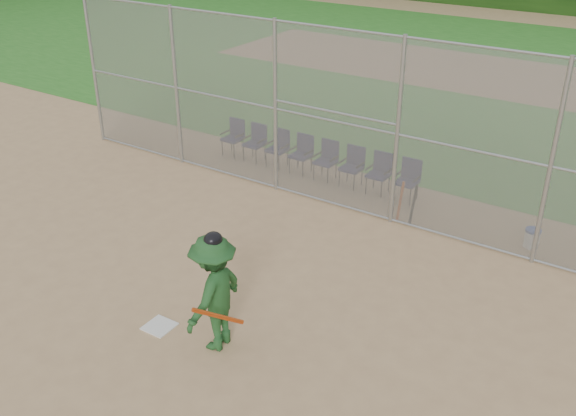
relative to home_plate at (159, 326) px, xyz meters
The scene contains 16 objects.
ground 0.75m from the home_plate, 40.51° to the left, with size 100.00×100.00×0.00m, color tan.
grass_strip 18.49m from the home_plate, 88.24° to the left, with size 100.00×100.00×0.00m, color #276C20.
dirt_patch_far 18.49m from the home_plate, 88.24° to the left, with size 24.00×24.00×0.00m, color tan.
backstop_fence 5.89m from the home_plate, 84.10° to the left, with size 16.09×0.09×4.00m.
home_plate is the anchor object (origin of this frame).
batter_at_plate 1.46m from the home_plate, ahead, with size 1.05×1.40×2.04m.
water_cooler 7.49m from the home_plate, 54.07° to the left, with size 0.31×0.31×0.40m.
spare_bats 6.03m from the home_plate, 72.58° to the left, with size 0.36×0.28×0.84m.
chair_0 7.57m from the home_plate, 118.75° to the left, with size 0.54×0.52×0.96m, color #10123D, non-canonical shape.
chair_1 7.25m from the home_plate, 113.75° to the left, with size 0.54×0.52×0.96m, color #10123D, non-canonical shape.
chair_2 6.99m from the home_plate, 108.34° to the left, with size 0.54×0.52×0.96m, color #10123D, non-canonical shape.
chair_3 6.80m from the home_plate, 102.57° to the left, with size 0.54×0.52×0.96m, color #10123D, non-canonical shape.
chair_4 6.68m from the home_plate, 96.53° to the left, with size 0.54×0.52×0.96m, color #10123D, non-canonical shape.
chair_5 6.64m from the home_plate, 90.35° to the left, with size 0.54×0.52×0.96m, color #10123D, non-canonical shape.
chair_6 6.67m from the home_plate, 84.15° to the left, with size 0.54×0.52×0.96m, color #10123D, non-canonical shape.
chair_7 6.78m from the home_plate, 78.09° to the left, with size 0.54×0.52×0.96m, color #10123D, non-canonical shape.
Camera 1 is at (5.93, -6.43, 6.53)m, focal length 40.00 mm.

